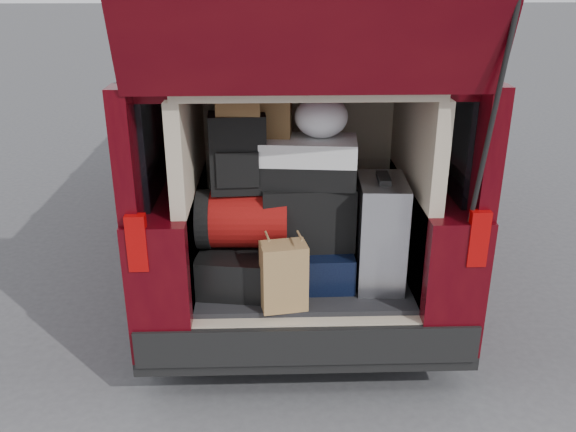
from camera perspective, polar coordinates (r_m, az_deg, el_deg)
The scene contains 14 objects.
ground at distance 3.88m, azimuth 1.45°, elevation -14.04°, with size 80.00×80.00×0.00m, color #3D3D40.
minivan at distance 5.17m, azimuth 0.41°, elevation 6.75°, with size 1.90×5.35×2.77m.
load_floor at distance 3.95m, azimuth 1.27°, elevation -8.46°, with size 1.24×1.05×0.55m, color black.
black_hardshell at distance 3.65m, azimuth -4.51°, elevation -4.32°, with size 0.43×0.59×0.23m, color black.
navy_hardshell at distance 3.67m, azimuth 2.65°, elevation -4.22°, with size 0.41×0.50×0.22m, color black.
silver_roller at distance 3.57m, azimuth 8.62°, elevation -1.54°, with size 0.26×0.42×0.64m, color white.
kraft_bag at distance 3.32m, azimuth -0.41°, elevation -5.65°, with size 0.25×0.16×0.38m, color #9B7C46.
red_duffel at distance 3.52m, azimuth -4.27°, elevation -0.24°, with size 0.51×0.33×0.33m, color maroon.
black_soft_case at distance 3.56m, azimuth 1.80°, elevation 0.17°, with size 0.53×0.32×0.38m, color black.
backpack at distance 3.40m, azimuth -4.71°, elevation 5.88°, with size 0.31×0.19×0.44m, color black.
twotone_duffel at distance 3.46m, azimuth 1.50°, elevation 5.15°, with size 0.59×0.30×0.26m, color silver.
grocery_sack_lower at distance 3.33m, azimuth -4.70°, elevation 11.36°, with size 0.24×0.19×0.21m, color brown.
grocery_sack_upper at distance 3.47m, azimuth -1.52°, elevation 9.30°, with size 0.22×0.18×0.22m, color brown.
plastic_bag_center at distance 3.42m, azimuth 3.14°, elevation 9.27°, with size 0.30×0.28×0.24m, color white.
Camera 1 is at (-0.19, -3.11, 2.30)m, focal length 38.00 mm.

